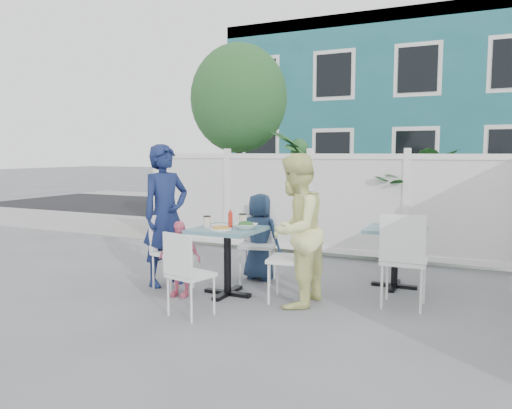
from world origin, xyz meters
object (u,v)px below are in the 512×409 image
at_px(chair_left, 169,245).
at_px(man, 166,215).
at_px(utility_cabinet, 187,200).
at_px(boy, 260,237).
at_px(chair_right, 297,251).
at_px(chair_near, 185,268).
at_px(spare_table, 395,241).
at_px(woman, 295,230).
at_px(toddler, 180,258).
at_px(chair_back, 259,237).
at_px(main_table, 227,243).

distance_m(chair_left, man, 0.37).
xyz_separation_m(utility_cabinet, boy, (3.20, -3.25, -0.05)).
xyz_separation_m(chair_right, chair_near, (-0.81, -0.94, -0.07)).
bearing_deg(boy, chair_near, 90.43).
height_order(spare_table, chair_left, chair_left).
distance_m(woman, toddler, 1.37).
xyz_separation_m(chair_right, chair_back, (-0.76, 0.67, -0.01)).
xyz_separation_m(chair_back, boy, (-0.01, 0.04, -0.00)).
distance_m(man, boy, 1.21).
bearing_deg(main_table, chair_near, -90.19).
relative_size(main_table, woman, 0.48).
bearing_deg(boy, chair_left, 45.99).
relative_size(chair_right, chair_near, 1.13).
bearing_deg(spare_table, main_table, -145.62).
relative_size(chair_left, man, 0.51).
bearing_deg(chair_left, chair_near, 58.59).
relative_size(spare_table, chair_near, 0.85).
bearing_deg(woman, chair_left, -87.49).
relative_size(chair_back, toddler, 1.10).
height_order(woman, toddler, woman).
bearing_deg(woman, spare_table, 147.43).
height_order(chair_left, boy, boy).
relative_size(main_table, man, 0.45).
bearing_deg(chair_near, man, 147.32).
height_order(utility_cabinet, chair_back, utility_cabinet).
bearing_deg(chair_left, chair_back, 148.10).
bearing_deg(boy, spare_table, -166.33).
height_order(chair_near, boy, boy).
distance_m(chair_back, woman, 1.14).
xyz_separation_m(spare_table, chair_near, (-1.67, -2.00, -0.07)).
distance_m(chair_left, chair_near, 1.16).
relative_size(chair_near, woman, 0.53).
height_order(main_table, man, man).
relative_size(spare_table, chair_left, 0.82).
bearing_deg(chair_back, chair_left, 28.41).
xyz_separation_m(chair_near, man, (-0.89, 0.93, 0.37)).
bearing_deg(spare_table, utility_cabinet, 148.98).
height_order(chair_right, toddler, chair_right).
xyz_separation_m(chair_back, toddler, (-0.51, -1.02, -0.12)).
bearing_deg(utility_cabinet, chair_near, -60.15).
bearing_deg(chair_near, chair_back, 102.10).
bearing_deg(utility_cabinet, chair_left, -62.65).
bearing_deg(spare_table, boy, -168.11).
xyz_separation_m(utility_cabinet, chair_right, (3.97, -3.96, -0.05)).
distance_m(utility_cabinet, man, 4.58).
height_order(utility_cabinet, chair_near, utility_cabinet).
bearing_deg(toddler, chair_left, 134.69).
bearing_deg(toddler, chair_back, 56.07).
distance_m(spare_table, chair_right, 1.36).
xyz_separation_m(woman, toddler, (-1.30, -0.24, -0.38)).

